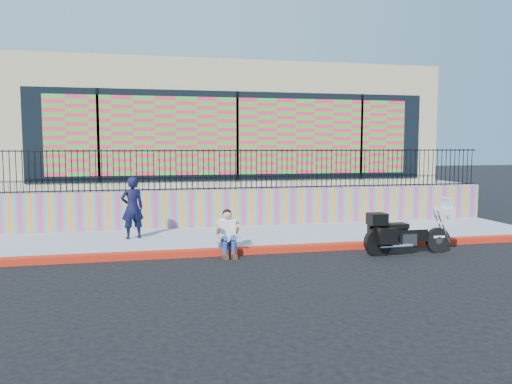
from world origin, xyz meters
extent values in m
plane|color=black|center=(0.00, 0.00, 0.00)|extent=(90.00, 90.00, 0.00)
cube|color=#A81A0C|center=(0.00, 0.00, 0.07)|extent=(16.00, 0.30, 0.15)
cube|color=#8B94A7|center=(0.00, 1.65, 0.07)|extent=(16.00, 3.00, 0.15)
cube|color=#DD3A6E|center=(0.00, 3.25, 0.70)|extent=(16.00, 0.20, 1.10)
cube|color=#8B94A7|center=(0.00, 8.35, 0.62)|extent=(16.00, 10.00, 1.25)
cube|color=#CBAF87|center=(0.00, 8.15, 3.25)|extent=(14.00, 8.00, 4.00)
cube|color=black|center=(0.00, 4.13, 2.85)|extent=(12.60, 0.04, 2.80)
cube|color=#EC3451|center=(0.00, 4.10, 2.85)|extent=(11.48, 0.02, 2.40)
cylinder|color=black|center=(3.97, -0.85, 0.30)|extent=(0.60, 0.13, 0.60)
cylinder|color=black|center=(2.43, -0.85, 0.30)|extent=(0.60, 0.13, 0.60)
cube|color=black|center=(3.20, -0.85, 0.45)|extent=(0.86, 0.25, 0.31)
cube|color=silver|center=(3.15, -0.85, 0.36)|extent=(0.36, 0.31, 0.27)
cube|color=silver|center=(3.36, -0.85, 0.71)|extent=(0.50, 0.29, 0.22)
cube|color=black|center=(2.88, -0.85, 0.69)|extent=(0.50, 0.31, 0.11)
cube|color=silver|center=(4.13, -0.85, 0.89)|extent=(0.27, 0.47, 0.38)
cube|color=silver|center=(4.17, -0.85, 1.18)|extent=(0.17, 0.42, 0.31)
cube|color=black|center=(2.38, -0.85, 0.86)|extent=(0.40, 0.38, 0.27)
cube|color=black|center=(2.52, -1.12, 0.50)|extent=(0.44, 0.16, 0.36)
cube|color=black|center=(2.52, -0.57, 0.50)|extent=(0.44, 0.16, 0.36)
cube|color=silver|center=(3.97, -0.85, 0.39)|extent=(0.29, 0.15, 0.05)
imported|color=black|center=(-3.20, 1.78, 0.96)|extent=(0.67, 0.53, 1.61)
cube|color=navy|center=(-1.02, 0.00, 0.24)|extent=(0.36, 0.28, 0.18)
cube|color=white|center=(-1.02, -0.04, 0.59)|extent=(0.38, 0.27, 0.54)
sphere|color=tan|center=(-1.02, -0.08, 0.95)|extent=(0.21, 0.21, 0.21)
cube|color=#472814|center=(-1.12, -0.44, 0.05)|extent=(0.11, 0.26, 0.10)
cube|color=#472814|center=(-0.92, -0.44, 0.05)|extent=(0.11, 0.26, 0.10)
camera|label=1|loc=(-2.85, -11.43, 2.57)|focal=35.00mm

